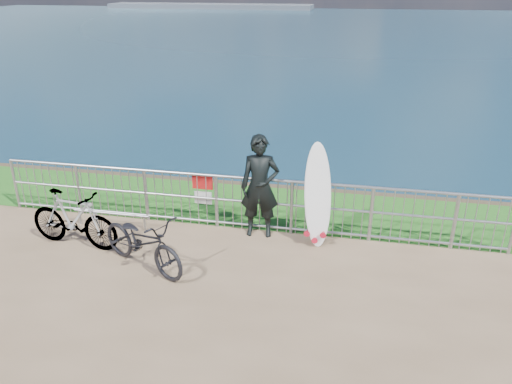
% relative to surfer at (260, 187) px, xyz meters
% --- Properties ---
extents(grass_strip, '(120.00, 120.00, 0.00)m').
position_rel_surfer_xyz_m(grass_strip, '(-0.41, 1.25, -1.00)').
color(grass_strip, '#1D5D19').
rests_on(grass_strip, ground).
extents(seascape, '(260.00, 260.00, 5.00)m').
position_rel_surfer_xyz_m(seascape, '(-44.16, 146.04, -5.04)').
color(seascape, brown).
rests_on(seascape, ground).
extents(railing, '(10.06, 0.10, 1.13)m').
position_rel_surfer_xyz_m(railing, '(-0.40, 0.15, -0.43)').
color(railing, '#96989E').
rests_on(railing, ground).
extents(surfer, '(0.79, 0.57, 2.01)m').
position_rel_surfer_xyz_m(surfer, '(0.00, 0.00, 0.00)').
color(surfer, black).
rests_on(surfer, ground).
extents(surfboard, '(0.64, 0.61, 1.96)m').
position_rel_surfer_xyz_m(surfboard, '(1.10, -0.13, -0.10)').
color(surfboard, white).
rests_on(surfboard, ground).
extents(bicycle_near, '(2.03, 1.47, 1.02)m').
position_rel_surfer_xyz_m(bicycle_near, '(-1.72, -1.61, -0.50)').
color(bicycle_near, black).
rests_on(bicycle_near, ground).
extents(bicycle_far, '(1.90, 0.75, 1.11)m').
position_rel_surfer_xyz_m(bicycle_far, '(-3.28, -1.14, -0.45)').
color(bicycle_far, black).
rests_on(bicycle_far, ground).
extents(bike_rack, '(1.61, 0.05, 0.34)m').
position_rel_surfer_xyz_m(bike_rack, '(-2.97, -0.32, -0.73)').
color(bike_rack, '#96989E').
rests_on(bike_rack, ground).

